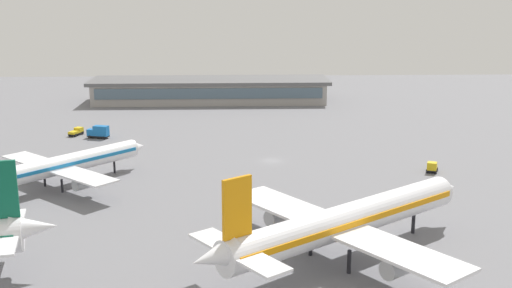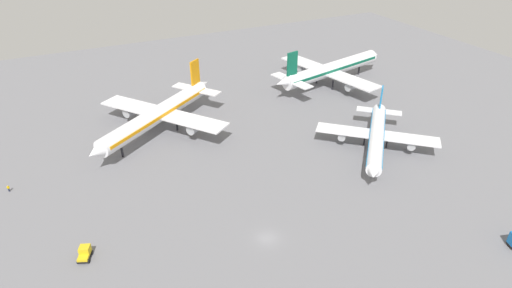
{
  "view_description": "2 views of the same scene",
  "coord_description": "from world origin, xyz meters",
  "px_view_note": "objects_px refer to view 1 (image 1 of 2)",
  "views": [
    {
      "loc": [
        8.56,
        136.59,
        37.47
      ],
      "look_at": [
        3.81,
        8.66,
        6.04
      ],
      "focal_mm": 44.29,
      "sensor_mm": 36.0,
      "label": 1
    },
    {
      "loc": [
        -30.37,
        -56.49,
        58.94
      ],
      "look_at": [
        12.52,
        30.48,
        2.67
      ],
      "focal_mm": 29.92,
      "sensor_mm": 36.0,
      "label": 2
    }
  ],
  "objects_px": {
    "airplane_at_gate": "(345,221)",
    "airplane_distant": "(62,165)",
    "pushback_tractor": "(77,132)",
    "baggage_tug": "(432,167)",
    "catering_truck": "(99,132)"
  },
  "relations": [
    {
      "from": "pushback_tractor",
      "to": "baggage_tug",
      "type": "bearing_deg",
      "value": -92.83
    },
    {
      "from": "airplane_distant",
      "to": "baggage_tug",
      "type": "distance_m",
      "value": 75.35
    },
    {
      "from": "pushback_tractor",
      "to": "catering_truck",
      "type": "bearing_deg",
      "value": -97.89
    },
    {
      "from": "airplane_at_gate",
      "to": "pushback_tractor",
      "type": "distance_m",
      "value": 99.06
    },
    {
      "from": "airplane_distant",
      "to": "pushback_tractor",
      "type": "distance_m",
      "value": 46.01
    },
    {
      "from": "catering_truck",
      "to": "pushback_tractor",
      "type": "distance_m",
      "value": 7.68
    },
    {
      "from": "airplane_at_gate",
      "to": "airplane_distant",
      "type": "distance_m",
      "value": 60.5
    },
    {
      "from": "pushback_tractor",
      "to": "airplane_distant",
      "type": "bearing_deg",
      "value": -147.95
    },
    {
      "from": "baggage_tug",
      "to": "pushback_tractor",
      "type": "xyz_separation_m",
      "value": [
        83.14,
        -38.05,
        -0.19
      ]
    },
    {
      "from": "airplane_at_gate",
      "to": "catering_truck",
      "type": "height_order",
      "value": "airplane_at_gate"
    },
    {
      "from": "airplane_distant",
      "to": "baggage_tug",
      "type": "relative_size",
      "value": 8.82
    },
    {
      "from": "airplane_distant",
      "to": "pushback_tractor",
      "type": "bearing_deg",
      "value": 52.63
    },
    {
      "from": "airplane_at_gate",
      "to": "catering_truck",
      "type": "distance_m",
      "value": 92.18
    },
    {
      "from": "airplane_distant",
      "to": "baggage_tug",
      "type": "bearing_deg",
      "value": -42.26
    },
    {
      "from": "airplane_at_gate",
      "to": "airplane_distant",
      "type": "relative_size",
      "value": 1.35
    }
  ]
}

